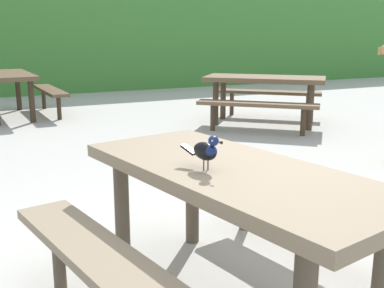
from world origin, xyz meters
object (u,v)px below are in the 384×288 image
picnic_table_foreground (233,201)px  picnic_table_mid_right (264,89)px  bird_grackle (206,150)px  picnic_table_mid_left (7,84)px

picnic_table_foreground → picnic_table_mid_right: bearing=54.6°
bird_grackle → picnic_table_mid_left: bird_grackle is taller
picnic_table_mid_left → picnic_table_mid_right: bearing=-33.7°
picnic_table_foreground → picnic_table_mid_left: size_ratio=1.10×
bird_grackle → picnic_table_mid_left: size_ratio=0.15×
picnic_table_foreground → picnic_table_mid_left: 6.51m
bird_grackle → picnic_table_mid_right: size_ratio=0.12×
bird_grackle → picnic_table_mid_left: bearing=94.0°
picnic_table_foreground → picnic_table_mid_left: same height
picnic_table_foreground → bird_grackle: 0.32m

